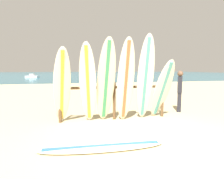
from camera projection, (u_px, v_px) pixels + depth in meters
name	position (u px, v px, depth m)	size (l,w,h in m)	color
ground_plane	(162.00, 147.00, 3.92)	(120.00, 120.00, 0.00)	beige
ocean_water	(73.00, 74.00, 60.08)	(120.00, 80.00, 0.01)	teal
surfboard_rack	(114.00, 95.00, 6.00)	(3.36, 0.09, 1.15)	brown
surfboard_leaning_far_left	(62.00, 87.00, 5.32)	(0.59, 1.08, 2.14)	white
surfboard_leaning_left	(88.00, 85.00, 5.40)	(0.64, 1.07, 2.27)	white
surfboard_leaning_center_left	(106.00, 81.00, 5.59)	(0.58, 0.86, 2.43)	beige
surfboard_leaning_center	(126.00, 81.00, 5.66)	(0.51, 0.66, 2.45)	beige
surfboard_leaning_center_right	(145.00, 79.00, 5.74)	(0.67, 1.08, 2.53)	silver
surfboard_leaning_right	(162.00, 89.00, 6.07)	(0.69, 1.00, 1.86)	silver
surfboard_lying_on_sand	(103.00, 147.00, 3.83)	(2.50, 0.61, 0.08)	beige
beachgoer_standing	(180.00, 89.00, 7.06)	(0.26, 0.28, 1.50)	#26262D
small_boat_offshore	(32.00, 76.00, 34.40)	(2.43, 1.65, 0.71)	silver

